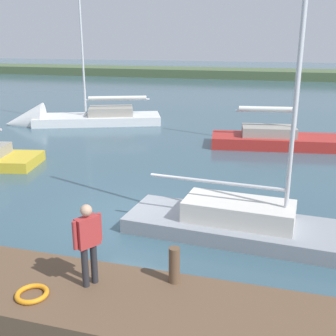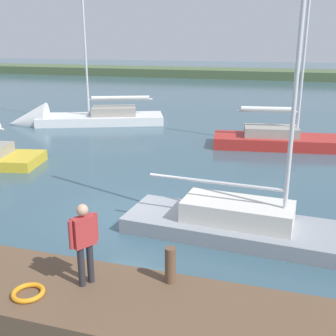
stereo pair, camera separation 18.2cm
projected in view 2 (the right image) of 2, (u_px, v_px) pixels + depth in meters
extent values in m
plane|color=#385666|center=(132.00, 214.00, 13.34)|extent=(200.00, 200.00, 0.00)
cube|color=#4C603D|center=(261.00, 78.00, 60.99)|extent=(180.00, 8.00, 2.40)
cube|color=brown|center=(44.00, 294.00, 8.67)|extent=(25.32, 2.30, 0.55)
cylinder|color=brown|center=(170.00, 265.00, 8.51)|extent=(0.23, 0.23, 0.78)
torus|color=orange|center=(28.00, 293.00, 8.16)|extent=(0.66, 0.66, 0.10)
cube|color=#B22823|center=(287.00, 146.00, 21.56)|extent=(7.82, 3.33, 0.98)
cube|color=gray|center=(271.00, 131.00, 21.46)|extent=(2.92, 1.92, 0.50)
cylinder|color=silver|center=(304.00, 56.00, 20.16)|extent=(0.14, 0.14, 8.04)
cylinder|color=silver|center=(268.00, 111.00, 21.19)|extent=(3.04, 0.55, 0.11)
cylinder|color=silver|center=(268.00, 109.00, 21.15)|extent=(2.75, 0.65, 0.26)
cube|color=gray|center=(252.00, 237.00, 11.75)|extent=(7.46, 2.60, 0.84)
cube|color=silver|center=(238.00, 211.00, 11.69)|extent=(3.16, 1.58, 0.59)
cylinder|color=silver|center=(300.00, 45.00, 9.91)|extent=(0.12, 0.12, 9.65)
cylinder|color=silver|center=(215.00, 182.00, 11.68)|extent=(3.94, 0.36, 0.09)
cube|color=white|center=(101.00, 122.00, 27.84)|extent=(8.66, 5.62, 0.96)
cone|color=white|center=(28.00, 123.00, 27.42)|extent=(3.31, 3.46, 2.74)
cube|color=gray|center=(114.00, 111.00, 27.69)|extent=(3.37, 2.83, 0.55)
cylinder|color=silver|center=(84.00, 28.00, 25.98)|extent=(0.13, 0.13, 11.08)
cylinder|color=silver|center=(121.00, 100.00, 27.51)|extent=(3.99, 1.69, 0.10)
cylinder|color=silver|center=(120.00, 98.00, 27.48)|extent=(3.65, 1.66, 0.24)
cylinder|color=#28282D|center=(90.00, 263.00, 8.51)|extent=(0.14, 0.14, 0.88)
cylinder|color=#28282D|center=(81.00, 266.00, 8.37)|extent=(0.14, 0.14, 0.88)
cube|color=#B23333|center=(84.00, 231.00, 8.22)|extent=(0.43, 0.52, 0.62)
sphere|color=tan|center=(82.00, 210.00, 8.08)|extent=(0.24, 0.24, 0.24)
cylinder|color=#B23333|center=(96.00, 226.00, 8.40)|extent=(0.09, 0.09, 0.59)
cylinder|color=#B23333|center=(71.00, 235.00, 8.03)|extent=(0.09, 0.09, 0.59)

